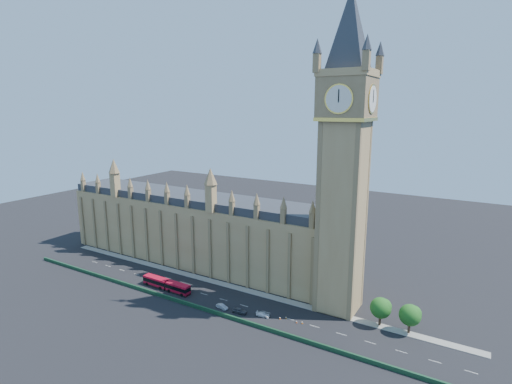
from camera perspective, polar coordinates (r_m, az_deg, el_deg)
The scene contains 15 objects.
ground at distance 138.06m, azimuth -6.06°, elevation -14.67°, with size 400.00×400.00×0.00m, color black.
palace_westminster at distance 163.43m, azimuth -8.65°, elevation -5.21°, with size 120.00×20.00×28.00m.
elizabeth_tower at distance 118.49m, azimuth 12.67°, elevation 8.21°, with size 20.59×20.59×105.00m.
bridge_parapet at distance 131.50m, azimuth -8.49°, elevation -15.87°, with size 160.00×0.60×1.20m, color #1E4C2D.
kerb_north at distance 144.95m, azimuth -3.77°, elevation -13.23°, with size 160.00×3.00×0.16m, color gray.
tree_east_near at distance 124.23m, azimuth 17.50°, elevation -15.47°, with size 6.00×6.00×8.50m.
tree_east_far at distance 123.05m, azimuth 21.26°, elevation -16.02°, with size 6.00×6.00×8.50m.
red_bus at distance 145.06m, azimuth -12.70°, elevation -12.76°, with size 19.80×3.45×3.36m.
car_grey at distance 127.58m, azimuth -2.38°, elevation -16.58°, with size 1.84×4.57×1.56m, color #45474E.
car_silver at distance 130.42m, azimuth -4.86°, elevation -15.99°, with size 1.42×4.08×1.35m, color #AFB1B7.
car_white at distance 125.75m, azimuth 1.01°, elevation -17.11°, with size 1.75×4.31×1.25m, color white.
cone_a at distance 125.23m, azimuth 4.31°, elevation -17.44°, with size 0.52×0.52×0.63m.
cone_b at distance 123.10m, azimuth 6.62°, elevation -18.03°, with size 0.48×0.48×0.70m.
cone_c at distance 124.71m, azimuth 3.44°, elevation -17.52°, with size 0.56×0.56×0.78m.
cone_d at distance 123.24m, azimuth 5.80°, elevation -17.97°, with size 0.57×0.57×0.72m.
Camera 1 is at (74.47, -98.52, 61.71)m, focal length 28.00 mm.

